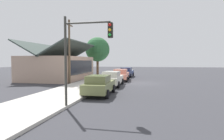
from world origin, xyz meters
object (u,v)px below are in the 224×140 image
object	(u,v)px
car_navy	(127,72)
car_olive	(99,85)
utility_pole_wooden	(69,50)
fire_hydrant_red	(105,79)
car_coral	(121,75)
traffic_light_main	(83,47)
shade_tree	(98,50)
car_ivory	(112,78)

from	to	relation	value
car_navy	car_olive	bearing A→B (deg)	-177.12
utility_pole_wooden	fire_hydrant_red	size ratio (longest dim) A/B	10.56
car_olive	utility_pole_wooden	distance (m)	8.87
car_coral	traffic_light_main	world-z (taller)	traffic_light_main
car_navy	utility_pole_wooden	bearing A→B (deg)	156.00
shade_tree	car_coral	bearing A→B (deg)	-144.82
car_olive	car_ivory	distance (m)	5.46
car_navy	fire_hydrant_red	size ratio (longest dim) A/B	6.80
car_ivory	shade_tree	bearing A→B (deg)	21.57
car_olive	utility_pole_wooden	xyz separation A→B (m)	(6.32, 5.39, 3.11)
traffic_light_main	fire_hydrant_red	world-z (taller)	traffic_light_main
car_olive	shade_tree	distance (m)	20.14
car_olive	car_navy	distance (m)	16.98
car_ivory	utility_pole_wooden	size ratio (longest dim) A/B	0.65
car_coral	car_navy	size ratio (longest dim) A/B	1.02
traffic_light_main	utility_pole_wooden	world-z (taller)	utility_pole_wooden
car_coral	car_navy	bearing A→B (deg)	-2.68
car_navy	traffic_light_main	xyz separation A→B (m)	(-21.23, -0.22, 2.68)
car_coral	fire_hydrant_red	world-z (taller)	car_coral
car_ivory	shade_tree	size ratio (longest dim) A/B	0.69
car_navy	traffic_light_main	bearing A→B (deg)	-176.36
car_olive	shade_tree	size ratio (longest dim) A/B	0.62
car_olive	fire_hydrant_red	world-z (taller)	car_olive
shade_tree	traffic_light_main	distance (m)	23.94
car_olive	car_navy	size ratio (longest dim) A/B	0.90
car_coral	fire_hydrant_red	distance (m)	3.53
car_ivory	car_coral	xyz separation A→B (m)	(5.50, -0.10, 0.00)
shade_tree	fire_hydrant_red	xyz separation A→B (m)	(-11.19, -4.20, -4.29)
car_olive	traffic_light_main	bearing A→B (deg)	-178.03
car_ivory	fire_hydrant_red	world-z (taller)	car_ivory
shade_tree	car_ivory	bearing A→B (deg)	-157.71
car_ivory	utility_pole_wooden	world-z (taller)	utility_pole_wooden
car_olive	traffic_light_main	xyz separation A→B (m)	(-4.25, -0.27, 2.68)
car_olive	utility_pole_wooden	world-z (taller)	utility_pole_wooden
utility_pole_wooden	fire_hydrant_red	world-z (taller)	utility_pole_wooden
car_olive	shade_tree	xyz separation A→B (m)	(18.93, 5.59, 3.98)
car_olive	utility_pole_wooden	bearing A→B (deg)	38.79
car_navy	fire_hydrant_red	world-z (taller)	car_navy
shade_tree	fire_hydrant_red	world-z (taller)	shade_tree
car_coral	shade_tree	size ratio (longest dim) A/B	0.70
car_ivory	utility_pole_wooden	xyz separation A→B (m)	(0.87, 5.32, 3.11)
traffic_light_main	utility_pole_wooden	size ratio (longest dim) A/B	0.69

